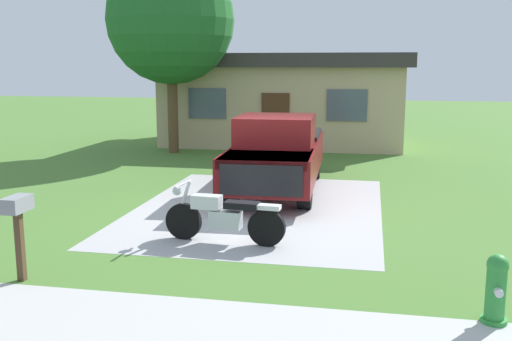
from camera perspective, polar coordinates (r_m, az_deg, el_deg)
The scene contains 9 objects.
ground_plane at distance 12.90m, azimuth 0.26°, elevation -3.69°, with size 80.00×80.00×0.00m, color #4D7A32.
driveway_pad at distance 12.90m, azimuth 0.26°, elevation -3.68°, with size 5.28×7.10×0.01m, color #B0B0B0.
sidewalk_strip at distance 7.41m, azimuth -8.79°, elevation -14.73°, with size 36.00×1.80×0.01m, color #B9B9B3.
motorcycle at distance 10.39m, azimuth -3.19°, elevation -4.49°, with size 2.21×0.70×1.09m.
pickup_truck at distance 14.62m, azimuth 2.13°, elevation 1.78°, with size 2.20×5.69×1.90m.
fire_hydrant at distance 7.83m, azimuth 22.27°, elevation -10.65°, with size 0.32×0.40×0.87m.
mailbox at distance 9.11m, azimuth -22.14°, elevation -4.09°, with size 0.26×0.48×1.26m.
shade_tree at distance 20.98m, azimuth -8.31°, elevation 14.24°, with size 4.39×4.39×6.80m.
neighbor_house at distance 23.51m, azimuth 2.90°, elevation 7.07°, with size 9.60×5.60×3.50m.
Camera 1 is at (2.35, -12.30, 3.13)m, focal length 41.18 mm.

